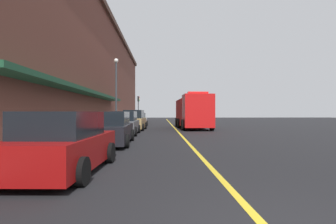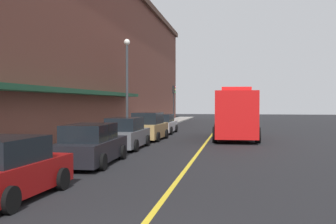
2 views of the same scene
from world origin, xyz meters
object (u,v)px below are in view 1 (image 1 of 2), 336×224
(street_lamp_left, at_px, (116,85))
(traffic_light_near, at_px, (138,104))
(parking_meter_0, at_px, (48,128))
(parked_car_1, at_px, (111,129))
(parked_car_3, at_px, (134,121))
(parked_car_0, at_px, (64,144))
(parked_car_2, at_px, (125,124))
(parking_meter_1, at_px, (50,128))
(fire_truck, at_px, (192,112))
(parked_car_4, at_px, (139,120))

(street_lamp_left, bearing_deg, traffic_light_near, 87.88)
(parking_meter_0, bearing_deg, street_lamp_left, 92.05)
(parked_car_1, bearing_deg, parked_car_3, -2.12)
(parked_car_3, bearing_deg, parked_car_1, -178.07)
(traffic_light_near, bearing_deg, parking_meter_0, -90.10)
(parked_car_0, height_order, traffic_light_near, traffic_light_near)
(parked_car_0, relative_size, parked_car_2, 0.95)
(parking_meter_0, bearing_deg, parking_meter_1, 90.00)
(parked_car_0, bearing_deg, parked_car_2, 2.31)
(fire_truck, bearing_deg, parked_car_3, -71.52)
(parked_car_1, distance_m, street_lamp_left, 13.47)
(parked_car_3, distance_m, fire_truck, 6.10)
(parked_car_4, distance_m, parking_meter_1, 20.45)
(street_lamp_left, height_order, traffic_light_near, street_lamp_left)
(parked_car_3, bearing_deg, traffic_light_near, 6.05)
(parking_meter_0, xyz_separation_m, parking_meter_1, (0.00, 0.21, 0.00))
(parked_car_2, bearing_deg, parked_car_4, -0.24)
(parked_car_4, bearing_deg, fire_truck, -123.97)
(parking_meter_1, height_order, street_lamp_left, street_lamp_left)
(parked_car_2, distance_m, parking_meter_1, 9.43)
(fire_truck, relative_size, street_lamp_left, 1.27)
(parked_car_3, relative_size, street_lamp_left, 0.62)
(parking_meter_0, bearing_deg, parked_car_1, 70.41)
(parked_car_0, relative_size, street_lamp_left, 0.60)
(parking_meter_0, height_order, traffic_light_near, traffic_light_near)
(parked_car_1, height_order, parking_meter_1, parked_car_1)
(parked_car_4, height_order, parking_meter_1, parked_car_4)
(parked_car_0, distance_m, parking_meter_1, 2.65)
(parked_car_2, distance_m, parking_meter_0, 9.63)
(parked_car_2, distance_m, street_lamp_left, 8.32)
(fire_truck, distance_m, traffic_light_near, 19.29)
(parked_car_4, bearing_deg, parked_car_2, 179.54)
(parked_car_1, relative_size, traffic_light_near, 1.14)
(parked_car_3, distance_m, parking_meter_1, 14.55)
(parked_car_2, bearing_deg, traffic_light_near, 2.71)
(fire_truck, xyz_separation_m, parking_meter_0, (-7.13, -16.76, -0.59))
(parked_car_2, xyz_separation_m, parked_car_3, (0.13, 5.15, 0.06))
(parked_car_0, bearing_deg, fire_truck, -14.95)
(parked_car_0, distance_m, traffic_light_near, 36.80)
(parked_car_1, bearing_deg, fire_truck, -26.02)
(parking_meter_1, bearing_deg, parked_car_2, 82.00)
(parked_car_4, bearing_deg, parking_meter_0, 175.95)
(street_lamp_left, bearing_deg, parking_meter_1, -87.93)
(parked_car_3, distance_m, street_lamp_left, 4.60)
(parked_car_0, relative_size, fire_truck, 0.48)
(parked_car_3, bearing_deg, parked_car_0, -178.23)
(parked_car_0, bearing_deg, parking_meter_0, 35.46)
(parked_car_1, relative_size, parking_meter_0, 3.70)
(parked_car_3, bearing_deg, fire_truck, -67.84)
(parked_car_0, xyz_separation_m, parked_car_2, (-0.04, 11.59, 0.03))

